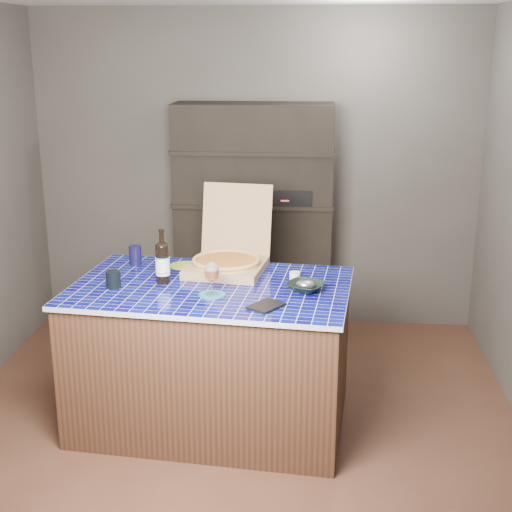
# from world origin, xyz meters

# --- Properties ---
(room) EXTENTS (3.50, 3.50, 3.50)m
(room) POSITION_xyz_m (0.00, 0.00, 1.25)
(room) COLOR #4F3122
(room) RESTS_ON ground
(shelving_unit) EXTENTS (1.20, 0.41, 1.80)m
(shelving_unit) POSITION_xyz_m (0.00, 1.53, 0.90)
(shelving_unit) COLOR black
(shelving_unit) RESTS_ON floor
(kitchen_island) EXTENTS (1.69, 1.17, 0.88)m
(kitchen_island) POSITION_xyz_m (-0.12, 0.04, 0.44)
(kitchen_island) COLOR #49281D
(kitchen_island) RESTS_ON floor
(pizza_box) EXTENTS (0.52, 0.61, 0.49)m
(pizza_box) POSITION_xyz_m (-0.06, 0.33, 0.95)
(pizza_box) COLOR #98714E
(pizza_box) RESTS_ON kitchen_island
(mead_bottle) EXTENTS (0.09, 0.09, 0.32)m
(mead_bottle) POSITION_xyz_m (-0.41, 0.06, 1.00)
(mead_bottle) COLOR black
(mead_bottle) RESTS_ON kitchen_island
(teal_trivet) EXTENTS (0.15, 0.15, 0.01)m
(teal_trivet) POSITION_xyz_m (-0.09, -0.13, 0.88)
(teal_trivet) COLOR #1A6E87
(teal_trivet) RESTS_ON kitchen_island
(wine_glass) EXTENTS (0.08, 0.08, 0.19)m
(wine_glass) POSITION_xyz_m (-0.09, -0.13, 1.01)
(wine_glass) COLOR white
(wine_glass) RESTS_ON teal_trivet
(tumbler) EXTENTS (0.08, 0.08, 0.09)m
(tumbler) POSITION_xyz_m (-0.67, -0.04, 0.92)
(tumbler) COLOR black
(tumbler) RESTS_ON kitchen_island
(dvd_case) EXTENTS (0.22, 0.23, 0.01)m
(dvd_case) POSITION_xyz_m (0.22, -0.29, 0.88)
(dvd_case) COLOR black
(dvd_case) RESTS_ON kitchen_island
(bowl) EXTENTS (0.27, 0.27, 0.05)m
(bowl) POSITION_xyz_m (0.43, -0.01, 0.90)
(bowl) COLOR black
(bowl) RESTS_ON kitchen_island
(foil_contents) EXTENTS (0.11, 0.09, 0.05)m
(foil_contents) POSITION_xyz_m (0.43, -0.01, 0.92)
(foil_contents) COLOR #B8B9C4
(foil_contents) RESTS_ON bowl
(white_jar) EXTENTS (0.06, 0.06, 0.05)m
(white_jar) POSITION_xyz_m (0.36, 0.16, 0.90)
(white_jar) COLOR white
(white_jar) RESTS_ON kitchen_island
(navy_cup) EXTENTS (0.08, 0.08, 0.12)m
(navy_cup) POSITION_xyz_m (-0.66, 0.41, 0.94)
(navy_cup) COLOR black
(navy_cup) RESTS_ON kitchen_island
(green_trivet) EXTENTS (0.17, 0.17, 0.01)m
(green_trivet) POSITION_xyz_m (-0.35, 0.40, 0.88)
(green_trivet) COLOR #94B927
(green_trivet) RESTS_ON kitchen_island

